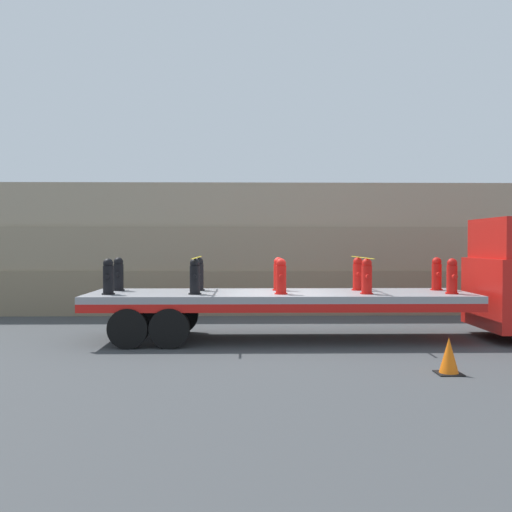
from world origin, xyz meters
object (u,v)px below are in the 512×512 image
Objects in this scene: flatbed_trailer at (256,301)px; fire_hydrant_black_far_1 at (199,274)px; fire_hydrant_black_near_1 at (195,277)px; fire_hydrant_red_near_2 at (281,277)px; fire_hydrant_red_far_2 at (278,274)px; fire_hydrant_red_near_4 at (452,277)px; fire_hydrant_black_near_0 at (108,277)px; fire_hydrant_black_far_0 at (119,274)px; fire_hydrant_red_far_4 at (437,274)px; fire_hydrant_red_far_3 at (358,274)px; traffic_cone at (449,356)px; fire_hydrant_red_near_3 at (367,277)px.

flatbed_trailer is 1.74m from fire_hydrant_black_far_1.
fire_hydrant_black_near_1 and fire_hydrant_red_near_2 have the same top height.
fire_hydrant_red_far_2 and fire_hydrant_red_near_4 have the same top height.
fire_hydrant_red_far_2 is (4.22, 1.13, 0.00)m from fire_hydrant_black_near_0.
fire_hydrant_black_far_0 and fire_hydrant_red_near_2 have the same top height.
fire_hydrant_black_far_1 is 1.00× the size of fire_hydrant_red_near_2.
fire_hydrant_red_far_4 is (6.33, 0.00, 0.00)m from fire_hydrant_black_far_1.
fire_hydrant_black_far_1 is 1.00× the size of fire_hydrant_red_far_4.
fire_hydrant_black_near_1 is 2.11m from fire_hydrant_red_near_2.
fire_hydrant_red_far_2 is (0.60, 0.56, 0.65)m from flatbed_trailer.
fire_hydrant_red_far_3 is 2.39m from fire_hydrant_red_near_4.
fire_hydrant_red_far_2 is at bearing 123.45° from traffic_cone.
flatbed_trailer is 2.84m from fire_hydrant_red_near_3.
fire_hydrant_black_near_0 is 4.37m from fire_hydrant_red_far_2.
fire_hydrant_red_near_3 is 1.00× the size of fire_hydrant_red_near_4.
fire_hydrant_black_near_1 is at bearing -159.58° from flatbed_trailer.
fire_hydrant_black_near_0 and fire_hydrant_red_near_2 have the same top height.
fire_hydrant_red_far_2 is at bearing 90.00° from fire_hydrant_red_near_2.
fire_hydrant_red_near_4 is 3.80m from traffic_cone.
fire_hydrant_red_near_3 is at bearing -90.00° from fire_hydrant_red_far_3.
fire_hydrant_red_far_3 is 2.11m from fire_hydrant_red_far_4.
traffic_cone is (2.95, -3.34, -1.30)m from fire_hydrant_red_near_2.
fire_hydrant_red_far_2 and fire_hydrant_red_far_3 have the same top height.
fire_hydrant_black_far_0 is 1.00× the size of fire_hydrant_black_near_1.
fire_hydrant_red_near_4 is at bearing 0.00° from fire_hydrant_black_near_1.
fire_hydrant_red_far_3 is 1.00× the size of fire_hydrant_red_far_4.
traffic_cone is at bearing -48.55° from fire_hydrant_red_near_2.
fire_hydrant_black_far_0 is at bearing 90.00° from fire_hydrant_black_near_0.
fire_hydrant_black_far_0 is 8.51m from fire_hydrant_red_near_4.
fire_hydrant_red_far_4 is at bearing 0.00° from fire_hydrant_black_far_1.
fire_hydrant_black_far_0 is 2.39m from fire_hydrant_black_near_1.
flatbed_trailer is 4.89m from fire_hydrant_red_far_4.
fire_hydrant_red_far_3 is at bearing 11.76° from flatbed_trailer.
fire_hydrant_black_far_0 is 1.27× the size of traffic_cone.
fire_hydrant_black_near_1 and fire_hydrant_red_near_4 have the same top height.
fire_hydrant_black_near_0 is at bearing -90.00° from fire_hydrant_black_far_0.
fire_hydrant_red_near_3 is (6.33, 0.00, 0.00)m from fire_hydrant_black_near_0.
fire_hydrant_red_far_2 is at bearing 43.37° from flatbed_trailer.
fire_hydrant_black_far_1 is at bearing 159.58° from flatbed_trailer.
fire_hydrant_red_near_3 reaches higher than flatbed_trailer.
fire_hydrant_red_near_4 is (4.22, 0.00, 0.00)m from fire_hydrant_red_near_2.
fire_hydrant_red_near_2 is at bearing -165.05° from fire_hydrant_red_far_4.
fire_hydrant_red_near_4 is (2.11, 0.00, 0.00)m from fire_hydrant_red_near_3.
fire_hydrant_black_far_0 is 1.00× the size of fire_hydrant_red_far_3.
fire_hydrant_red_far_4 is 4.82m from traffic_cone.
fire_hydrant_red_near_3 is at bearing -10.09° from fire_hydrant_black_far_0.
flatbed_trailer is at bearing 20.42° from fire_hydrant_black_near_1.
traffic_cone is at bearing -110.79° from fire_hydrant_red_near_4.
fire_hydrant_red_near_2 is 1.27× the size of traffic_cone.
flatbed_trailer is at bearing -168.24° from fire_hydrant_red_far_3.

